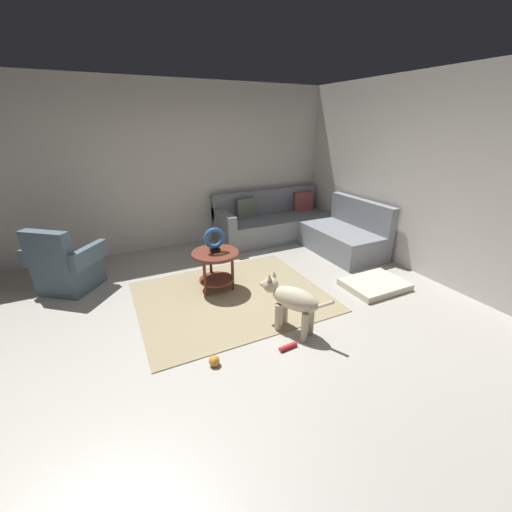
{
  "coord_description": "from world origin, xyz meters",
  "views": [
    {
      "loc": [
        -1.13,
        -2.62,
        2.07
      ],
      "look_at": [
        0.45,
        0.6,
        0.55
      ],
      "focal_mm": 22.28,
      "sensor_mm": 36.0,
      "label": 1
    }
  ],
  "objects_px": {
    "dog_toy_rope": "(288,347)",
    "torus_sculpture": "(214,239)",
    "armchair": "(66,267)",
    "dog": "(291,300)",
    "dog_bed_mat": "(375,284)",
    "sectional_couch": "(297,228)",
    "side_table": "(216,261)",
    "dog_toy_ball": "(214,361)"
  },
  "relations": [
    {
      "from": "side_table",
      "to": "dog",
      "type": "relative_size",
      "value": 0.78
    },
    {
      "from": "armchair",
      "to": "torus_sculpture",
      "type": "height_order",
      "value": "armchair"
    },
    {
      "from": "armchair",
      "to": "dog",
      "type": "bearing_deg",
      "value": -5.84
    },
    {
      "from": "torus_sculpture",
      "to": "dog_toy_ball",
      "type": "xyz_separation_m",
      "value": [
        -0.51,
        -1.35,
        -0.66
      ]
    },
    {
      "from": "dog",
      "to": "dog_toy_ball",
      "type": "distance_m",
      "value": 0.97
    },
    {
      "from": "sectional_couch",
      "to": "torus_sculpture",
      "type": "distance_m",
      "value": 2.24
    },
    {
      "from": "armchair",
      "to": "torus_sculpture",
      "type": "distance_m",
      "value": 1.99
    },
    {
      "from": "sectional_couch",
      "to": "dog_bed_mat",
      "type": "bearing_deg",
      "value": -90.16
    },
    {
      "from": "dog",
      "to": "torus_sculpture",
      "type": "bearing_deg",
      "value": 79.34
    },
    {
      "from": "sectional_couch",
      "to": "dog_toy_rope",
      "type": "relative_size",
      "value": 11.71
    },
    {
      "from": "sectional_couch",
      "to": "torus_sculpture",
      "type": "bearing_deg",
      "value": -151.44
    },
    {
      "from": "armchair",
      "to": "dog_bed_mat",
      "type": "distance_m",
      "value": 4.09
    },
    {
      "from": "dog",
      "to": "side_table",
      "type": "bearing_deg",
      "value": 79.34
    },
    {
      "from": "armchair",
      "to": "dog_toy_rope",
      "type": "xyz_separation_m",
      "value": [
        1.97,
        -2.32,
        -0.3
      ]
    },
    {
      "from": "sectional_couch",
      "to": "torus_sculpture",
      "type": "height_order",
      "value": "sectional_couch"
    },
    {
      "from": "dog_bed_mat",
      "to": "dog_toy_rope",
      "type": "distance_m",
      "value": 1.8
    },
    {
      "from": "dog",
      "to": "dog_toy_ball",
      "type": "relative_size",
      "value": 7.58
    },
    {
      "from": "sectional_couch",
      "to": "torus_sculpture",
      "type": "xyz_separation_m",
      "value": [
        -1.94,
        -1.05,
        0.42
      ]
    },
    {
      "from": "dog_toy_ball",
      "to": "dog_toy_rope",
      "type": "xyz_separation_m",
      "value": [
        0.73,
        -0.1,
        -0.03
      ]
    },
    {
      "from": "torus_sculpture",
      "to": "dog_toy_rope",
      "type": "bearing_deg",
      "value": -81.39
    },
    {
      "from": "dog_toy_ball",
      "to": "torus_sculpture",
      "type": "bearing_deg",
      "value": 69.38
    },
    {
      "from": "side_table",
      "to": "dog_toy_ball",
      "type": "bearing_deg",
      "value": -110.62
    },
    {
      "from": "armchair",
      "to": "dog_toy_rope",
      "type": "distance_m",
      "value": 3.06
    },
    {
      "from": "armchair",
      "to": "dog_toy_ball",
      "type": "xyz_separation_m",
      "value": [
        1.24,
        -2.22,
        -0.27
      ]
    },
    {
      "from": "sectional_couch",
      "to": "armchair",
      "type": "relative_size",
      "value": 2.25
    },
    {
      "from": "dog",
      "to": "dog_toy_ball",
      "type": "xyz_separation_m",
      "value": [
        -0.91,
        -0.15,
        -0.33
      ]
    },
    {
      "from": "sectional_couch",
      "to": "torus_sculpture",
      "type": "relative_size",
      "value": 6.9
    },
    {
      "from": "dog_bed_mat",
      "to": "dog_toy_rope",
      "type": "relative_size",
      "value": 4.16
    },
    {
      "from": "torus_sculpture",
      "to": "dog",
      "type": "height_order",
      "value": "torus_sculpture"
    },
    {
      "from": "dog_bed_mat",
      "to": "dog_toy_ball",
      "type": "xyz_separation_m",
      "value": [
        -2.44,
        -0.47,
        0.01
      ]
    },
    {
      "from": "side_table",
      "to": "torus_sculpture",
      "type": "height_order",
      "value": "torus_sculpture"
    },
    {
      "from": "dog_bed_mat",
      "to": "side_table",
      "type": "bearing_deg",
      "value": 155.31
    },
    {
      "from": "dog_toy_rope",
      "to": "torus_sculpture",
      "type": "bearing_deg",
      "value": 98.61
    },
    {
      "from": "dog_toy_rope",
      "to": "dog_toy_ball",
      "type": "bearing_deg",
      "value": 172.14
    },
    {
      "from": "armchair",
      "to": "torus_sculpture",
      "type": "bearing_deg",
      "value": 11.88
    },
    {
      "from": "armchair",
      "to": "dog_bed_mat",
      "type": "height_order",
      "value": "armchair"
    },
    {
      "from": "sectional_couch",
      "to": "dog_bed_mat",
      "type": "relative_size",
      "value": 2.81
    },
    {
      "from": "dog_toy_rope",
      "to": "armchair",
      "type": "bearing_deg",
      "value": 130.39
    },
    {
      "from": "dog_bed_mat",
      "to": "dog_toy_ball",
      "type": "height_order",
      "value": "dog_toy_ball"
    },
    {
      "from": "sectional_couch",
      "to": "dog_toy_ball",
      "type": "relative_size",
      "value": 22.22
    },
    {
      "from": "armchair",
      "to": "dog",
      "type": "relative_size",
      "value": 1.3
    },
    {
      "from": "armchair",
      "to": "dog_bed_mat",
      "type": "bearing_deg",
      "value": 12.69
    }
  ]
}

